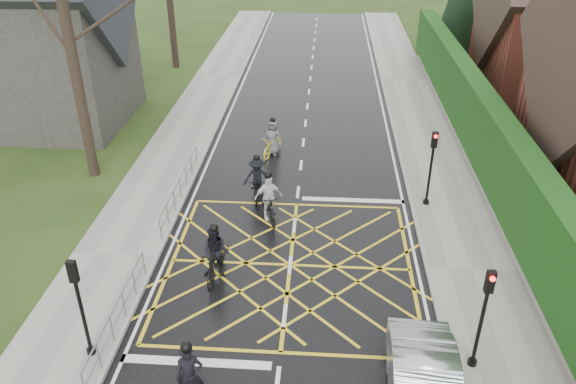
# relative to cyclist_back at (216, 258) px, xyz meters

# --- Properties ---
(ground) EXTENTS (120.00, 120.00, 0.00)m
(ground) POSITION_rel_cyclist_back_xyz_m (2.34, 0.79, -0.76)
(ground) COLOR #1E3110
(ground) RESTS_ON ground
(road) EXTENTS (9.00, 80.00, 0.01)m
(road) POSITION_rel_cyclist_back_xyz_m (2.34, 0.79, -0.75)
(road) COLOR black
(road) RESTS_ON ground
(sidewalk_right) EXTENTS (3.00, 80.00, 0.15)m
(sidewalk_right) POSITION_rel_cyclist_back_xyz_m (8.34, 0.79, -0.68)
(sidewalk_right) COLOR gray
(sidewalk_right) RESTS_ON ground
(sidewalk_left) EXTENTS (3.00, 80.00, 0.15)m
(sidewalk_left) POSITION_rel_cyclist_back_xyz_m (-3.66, 0.79, -0.68)
(sidewalk_left) COLOR gray
(sidewalk_left) RESTS_ON ground
(stone_wall) EXTENTS (0.50, 38.00, 0.70)m
(stone_wall) POSITION_rel_cyclist_back_xyz_m (10.09, 6.79, -0.41)
(stone_wall) COLOR slate
(stone_wall) RESTS_ON ground
(hedge) EXTENTS (0.90, 38.00, 2.80)m
(hedge) POSITION_rel_cyclist_back_xyz_m (10.09, 6.79, 1.34)
(hedge) COLOR #133D10
(hedge) RESTS_ON stone_wall
(house_far) EXTENTS (9.80, 8.80, 10.30)m
(house_far) POSITION_rel_cyclist_back_xyz_m (17.09, 18.79, 3.60)
(house_far) COLOR brown
(house_far) RESTS_ON ground
(church) EXTENTS (8.80, 7.80, 11.00)m
(church) POSITION_rel_cyclist_back_xyz_m (-11.20, 12.79, 4.17)
(church) COLOR #2D2B28
(church) RESTS_ON ground
(railing_south) EXTENTS (0.05, 5.04, 1.03)m
(railing_south) POSITION_rel_cyclist_back_xyz_m (-2.31, -2.71, 0.02)
(railing_south) COLOR slate
(railing_south) RESTS_ON ground
(railing_north) EXTENTS (0.05, 6.04, 1.03)m
(railing_north) POSITION_rel_cyclist_back_xyz_m (-2.31, 4.79, 0.03)
(railing_north) COLOR slate
(railing_north) RESTS_ON ground
(traffic_light_ne) EXTENTS (0.24, 0.31, 3.21)m
(traffic_light_ne) POSITION_rel_cyclist_back_xyz_m (7.44, 4.98, 0.90)
(traffic_light_ne) COLOR black
(traffic_light_ne) RESTS_ON ground
(traffic_light_se) EXTENTS (0.24, 0.31, 3.21)m
(traffic_light_se) POSITION_rel_cyclist_back_xyz_m (7.44, -3.42, 0.90)
(traffic_light_se) COLOR black
(traffic_light_se) RESTS_ON ground
(traffic_light_sw) EXTENTS (0.24, 0.31, 3.21)m
(traffic_light_sw) POSITION_rel_cyclist_back_xyz_m (-2.76, -3.71, 0.90)
(traffic_light_sw) COLOR black
(traffic_light_sw) RESTS_ON ground
(cyclist_back) EXTENTS (0.96, 2.04, 2.00)m
(cyclist_back) POSITION_rel_cyclist_back_xyz_m (0.00, 0.00, 0.00)
(cyclist_back) COLOR black
(cyclist_back) RESTS_ON ground
(cyclist_mid) EXTENTS (1.18, 2.00, 1.89)m
(cyclist_mid) POSITION_rel_cyclist_back_xyz_m (0.71, 5.28, -0.07)
(cyclist_mid) COLOR black
(cyclist_mid) RESTS_ON ground
(cyclist_front) EXTENTS (1.23, 2.06, 1.99)m
(cyclist_front) POSITION_rel_cyclist_back_xyz_m (1.33, 3.64, -0.02)
(cyclist_front) COLOR black
(cyclist_front) RESTS_ON ground
(cyclist_lead) EXTENTS (1.23, 1.99, 1.83)m
(cyclist_lead) POSITION_rel_cyclist_back_xyz_m (0.96, 9.36, -0.12)
(cyclist_lead) COLOR yellow
(cyclist_lead) RESTS_ON ground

